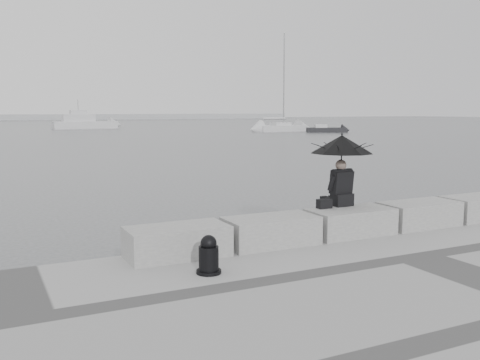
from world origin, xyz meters
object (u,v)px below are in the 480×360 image
seated_person (342,153)px  sailboat_right (281,127)px  motor_cruiser (85,123)px  mooring_bollard (209,258)px  small_motorboat (326,130)px

seated_person → sailboat_right: bearing=59.7°
motor_cruiser → mooring_bollard: bearing=-100.2°
sailboat_right → motor_cruiser: 31.07m
mooring_bollard → small_motorboat: bearing=53.2°
motor_cruiser → seated_person: bearing=-97.9°
mooring_bollard → small_motorboat: 62.14m
seated_person → motor_cruiser: size_ratio=0.15×
seated_person → sailboat_right: sailboat_right is taller
seated_person → sailboat_right: 61.15m
seated_person → motor_cruiser: (8.70, 75.83, -1.12)m
mooring_bollard → motor_cruiser: motor_cruiser is taller
seated_person → motor_cruiser: motor_cruiser is taller
sailboat_right → mooring_bollard: bearing=-125.3°
mooring_bollard → small_motorboat: size_ratio=0.11×
seated_person → mooring_bollard: (-3.34, -1.40, -1.28)m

